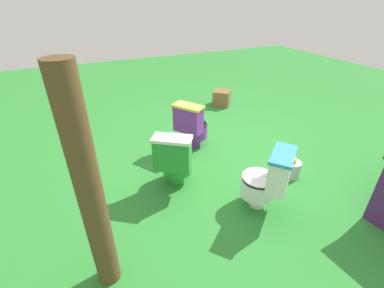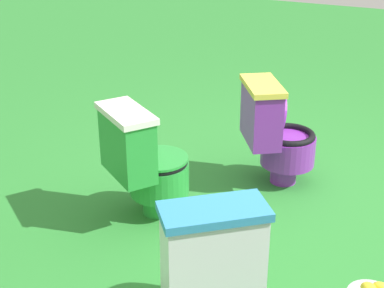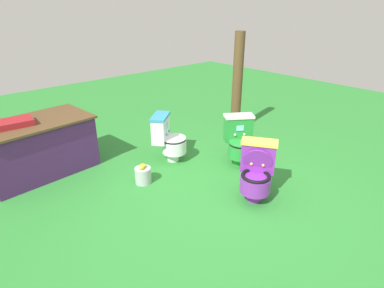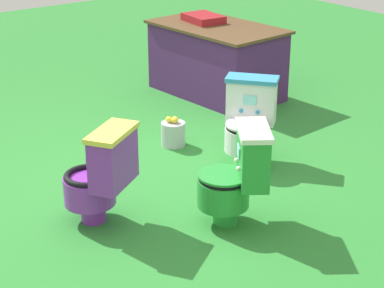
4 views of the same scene
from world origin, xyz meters
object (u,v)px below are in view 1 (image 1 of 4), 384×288
at_px(toilet_purple, 192,125).
at_px(lemon_bucket, 292,169).
at_px(toilet_white, 267,180).
at_px(small_crate, 222,98).
at_px(toilet_green, 175,160).
at_px(wooden_post, 90,194).

xyz_separation_m(toilet_purple, lemon_bucket, (-0.85, 1.23, -0.26)).
height_order(toilet_white, small_crate, toilet_white).
relative_size(toilet_green, toilet_purple, 1.00).
distance_m(toilet_green, toilet_purple, 0.95).
bearing_deg(small_crate, toilet_green, 48.21).
distance_m(toilet_white, lemon_bucket, 0.78).
bearing_deg(toilet_white, wooden_post, 145.70).
distance_m(toilet_white, small_crate, 3.11).
relative_size(toilet_purple, lemon_bucket, 2.63).
bearing_deg(wooden_post, lemon_bucket, -169.38).
bearing_deg(lemon_bucket, toilet_green, -18.25).
bearing_deg(toilet_green, toilet_white, -11.34).
height_order(toilet_green, lemon_bucket, toilet_green).
bearing_deg(wooden_post, toilet_green, -136.57).
height_order(small_crate, lemon_bucket, small_crate).
distance_m(toilet_green, toilet_white, 1.07).
relative_size(small_crate, lemon_bucket, 1.20).
bearing_deg(lemon_bucket, toilet_purple, -55.36).
xyz_separation_m(small_crate, lemon_bucket, (0.46, 2.58, -0.04)).
xyz_separation_m(toilet_white, small_crate, (-1.14, -2.88, -0.21)).
xyz_separation_m(toilet_white, lemon_bucket, (-0.68, -0.30, -0.25)).
distance_m(toilet_green, lemon_bucket, 1.52).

